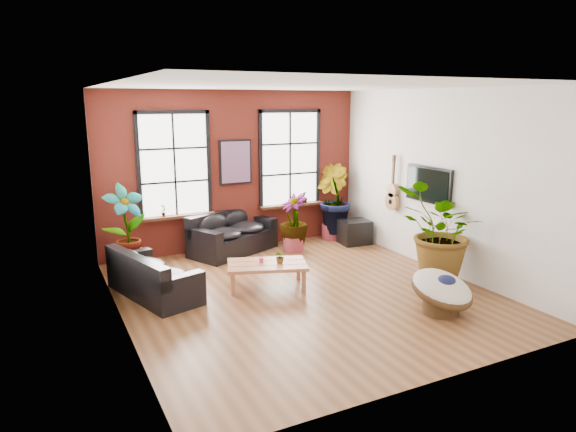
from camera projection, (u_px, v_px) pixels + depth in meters
name	position (u px, v px, depth m)	size (l,w,h in m)	color
room	(300.00, 193.00, 8.66)	(6.04, 6.54, 3.54)	brown
sofa_back	(231.00, 234.00, 11.27)	(2.15, 1.67, 0.89)	black
sofa_left	(151.00, 277.00, 8.70)	(1.33, 2.09, 0.77)	black
coffee_table	(267.00, 266.00, 9.12)	(1.57, 1.20, 0.54)	#9B5837
papasan_chair	(442.00, 290.00, 7.99)	(1.20, 1.21, 0.73)	#452E18
poster	(236.00, 162.00, 11.27)	(0.74, 0.06, 0.98)	black
tv_wall_unit	(417.00, 188.00, 10.38)	(0.13, 1.86, 1.20)	black
media_box	(355.00, 232.00, 11.95)	(0.72, 0.63, 0.56)	black
pot_back_left	(128.00, 260.00, 10.06)	(0.58, 0.58, 0.42)	maroon
pot_back_right	(332.00, 231.00, 12.40)	(0.55, 0.55, 0.36)	maroon
pot_right_wall	(437.00, 274.00, 9.31)	(0.65, 0.65, 0.37)	maroon
pot_mid	(293.00, 244.00, 11.38)	(0.48, 0.48, 0.33)	maroon
floor_plant_back_left	(126.00, 224.00, 9.92)	(0.82, 0.56, 1.57)	#124515
floor_plant_back_right	(333.00, 199.00, 12.27)	(0.91, 0.74, 1.66)	#124515
floor_plant_right_wall	(441.00, 232.00, 9.12)	(1.48, 1.29, 1.65)	#124515
floor_plant_mid	(294.00, 219.00, 11.30)	(0.64, 0.64, 1.14)	#124515
table_plant	(280.00, 256.00, 9.09)	(0.22, 0.19, 0.25)	#124515
sill_plant_left	(163.00, 210.00, 10.70)	(0.14, 0.10, 0.27)	#124515
sill_plant_right	(304.00, 197.00, 12.16)	(0.15, 0.15, 0.27)	#124515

